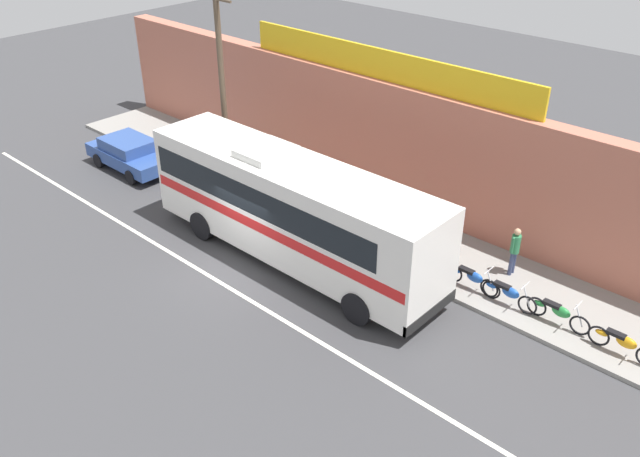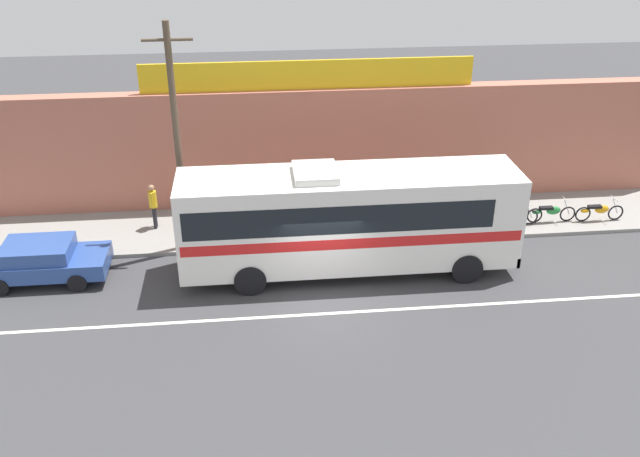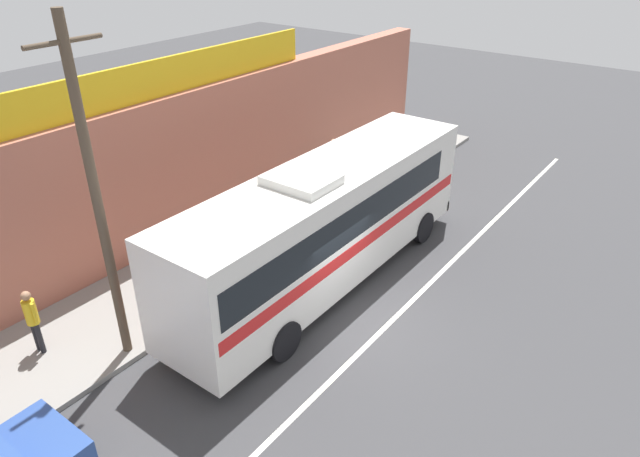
% 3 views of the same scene
% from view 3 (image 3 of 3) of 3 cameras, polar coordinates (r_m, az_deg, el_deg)
% --- Properties ---
extents(ground_plane, '(70.00, 70.00, 0.00)m').
position_cam_3_polar(ground_plane, '(15.66, 3.68, -8.98)').
color(ground_plane, '#3A3A3D').
extents(sidewalk_slab, '(30.00, 3.60, 0.14)m').
position_cam_3_polar(sidewalk_slab, '(18.43, -9.94, -2.76)').
color(sidewalk_slab, gray).
rests_on(sidewalk_slab, ground_plane).
extents(storefront_facade, '(30.00, 0.70, 4.80)m').
position_cam_3_polar(storefront_facade, '(18.87, -15.12, 5.39)').
color(storefront_facade, '#B26651').
rests_on(storefront_facade, ground_plane).
extents(storefront_billboard, '(12.71, 0.12, 1.10)m').
position_cam_3_polar(storefront_billboard, '(18.08, -15.79, 14.22)').
color(storefront_billboard, gold).
rests_on(storefront_billboard, storefront_facade).
extents(road_center_stripe, '(30.00, 0.14, 0.01)m').
position_cam_3_polar(road_center_stripe, '(15.34, 6.21, -10.03)').
color(road_center_stripe, silver).
rests_on(road_center_stripe, ground_plane).
extents(intercity_bus, '(11.18, 2.62, 3.78)m').
position_cam_3_polar(intercity_bus, '(16.04, 0.50, 0.86)').
color(intercity_bus, white).
rests_on(intercity_bus, ground_plane).
extents(utility_pole, '(1.60, 0.22, 7.97)m').
position_cam_3_polar(utility_pole, '(13.10, -21.35, 2.75)').
color(utility_pole, brown).
rests_on(utility_pole, sidewalk_slab).
extents(motorcycle_purple, '(1.94, 0.56, 0.94)m').
position_cam_3_polar(motorcycle_purple, '(25.82, 9.61, 7.94)').
color(motorcycle_purple, black).
rests_on(motorcycle_purple, sidewalk_slab).
extents(motorcycle_green, '(1.90, 0.56, 0.94)m').
position_cam_3_polar(motorcycle_green, '(23.00, 5.66, 5.57)').
color(motorcycle_green, black).
rests_on(motorcycle_green, sidewalk_slab).
extents(motorcycle_blue, '(1.94, 0.56, 0.94)m').
position_cam_3_polar(motorcycle_blue, '(24.29, 7.30, 6.76)').
color(motorcycle_blue, black).
rests_on(motorcycle_blue, sidewalk_slab).
extents(motorcycle_orange, '(1.96, 0.56, 0.94)m').
position_cam_3_polar(motorcycle_orange, '(22.04, 4.02, 4.57)').
color(motorcycle_orange, black).
rests_on(motorcycle_orange, sidewalk_slab).
extents(pedestrian_far_right, '(0.30, 0.48, 1.63)m').
position_cam_3_polar(pedestrian_far_right, '(19.58, -1.96, 3.05)').
color(pedestrian_far_right, black).
rests_on(pedestrian_far_right, sidewalk_slab).
extents(pedestrian_far_left, '(0.30, 0.48, 1.68)m').
position_cam_3_polar(pedestrian_far_left, '(23.06, 1.34, 7.25)').
color(pedestrian_far_left, navy).
rests_on(pedestrian_far_left, sidewalk_slab).
extents(pedestrian_near_shop, '(0.30, 0.48, 1.75)m').
position_cam_3_polar(pedestrian_near_shop, '(15.40, -26.76, -7.88)').
color(pedestrian_near_shop, black).
rests_on(pedestrian_near_shop, sidewalk_slab).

